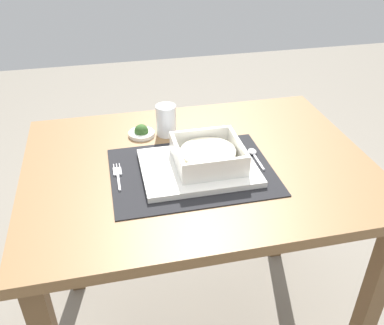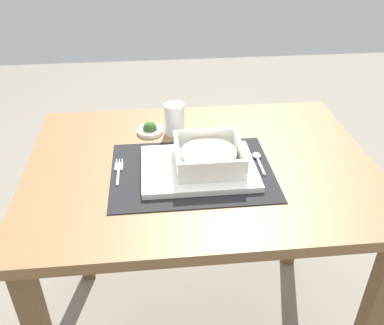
{
  "view_description": "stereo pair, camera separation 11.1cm",
  "coord_description": "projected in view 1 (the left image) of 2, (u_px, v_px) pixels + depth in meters",
  "views": [
    {
      "loc": [
        -0.23,
        -0.96,
        1.38
      ],
      "look_at": [
        -0.03,
        -0.05,
        0.77
      ],
      "focal_mm": 39.35,
      "sensor_mm": 36.0,
      "label": 1
    },
    {
      "loc": [
        -0.12,
        -0.98,
        1.38
      ],
      "look_at": [
        -0.03,
        -0.05,
        0.77
      ],
      "focal_mm": 39.35,
      "sensor_mm": 36.0,
      "label": 2
    }
  ],
  "objects": [
    {
      "name": "bread_knife",
      "position": [
        244.0,
        163.0,
        1.16
      ],
      "size": [
        0.01,
        0.14,
        0.01
      ],
      "rotation": [
        0.0,
        0.0,
        0.06
      ],
      "color": "#59331E",
      "rests_on": "placemat"
    },
    {
      "name": "serving_plate",
      "position": [
        198.0,
        167.0,
        1.13
      ],
      "size": [
        0.3,
        0.23,
        0.02
      ],
      "primitive_type": "cube",
      "color": "white",
      "rests_on": "placemat"
    },
    {
      "name": "fork",
      "position": [
        118.0,
        175.0,
        1.11
      ],
      "size": [
        0.02,
        0.13,
        0.0
      ],
      "rotation": [
        0.0,
        0.0,
        -0.06
      ],
      "color": "silver",
      "rests_on": "placemat"
    },
    {
      "name": "condiment_saucer",
      "position": [
        142.0,
        132.0,
        1.29
      ],
      "size": [
        0.08,
        0.08,
        0.04
      ],
      "color": "white",
      "rests_on": "dining_table"
    },
    {
      "name": "placemat",
      "position": [
        192.0,
        171.0,
        1.13
      ],
      "size": [
        0.43,
        0.32,
        0.0
      ],
      "primitive_type": "cube",
      "color": "black",
      "rests_on": "dining_table"
    },
    {
      "name": "drinking_glass",
      "position": [
        166.0,
        121.0,
        1.28
      ],
      "size": [
        0.06,
        0.06,
        0.1
      ],
      "color": "white",
      "rests_on": "dining_table"
    },
    {
      "name": "porridge_bowl",
      "position": [
        208.0,
        156.0,
        1.12
      ],
      "size": [
        0.18,
        0.18,
        0.06
      ],
      "color": "white",
      "rests_on": "serving_plate"
    },
    {
      "name": "spoon",
      "position": [
        253.0,
        154.0,
        1.2
      ],
      "size": [
        0.02,
        0.11,
        0.01
      ],
      "rotation": [
        0.0,
        0.0,
        -0.06
      ],
      "color": "silver",
      "rests_on": "placemat"
    },
    {
      "name": "butter_knife",
      "position": [
        254.0,
        168.0,
        1.14
      ],
      "size": [
        0.01,
        0.14,
        0.01
      ],
      "rotation": [
        0.0,
        0.0,
        0.05
      ],
      "color": "black",
      "rests_on": "placemat"
    },
    {
      "name": "dining_table",
      "position": [
        198.0,
        193.0,
        1.23
      ],
      "size": [
        0.96,
        0.71,
        0.74
      ],
      "color": "brown",
      "rests_on": "ground"
    }
  ]
}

